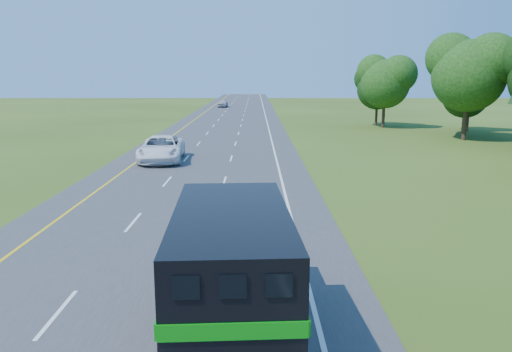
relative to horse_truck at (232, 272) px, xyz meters
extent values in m
cube|color=#38383A|center=(-3.23, 40.72, -1.98)|extent=(15.00, 260.00, 0.04)
cube|color=yellow|center=(-8.73, 40.72, -1.96)|extent=(0.15, 260.00, 0.01)
cube|color=white|center=(2.27, 40.72, -1.96)|extent=(0.15, 260.00, 0.01)
cylinder|color=black|center=(-1.26, 3.29, -1.39)|extent=(0.42, 1.15, 1.13)
cylinder|color=black|center=(0.90, 3.40, -1.39)|extent=(0.42, 1.15, 1.13)
cube|color=black|center=(0.00, 0.06, -1.27)|extent=(2.91, 8.36, 0.29)
cube|color=black|center=(-0.17, 3.24, -0.15)|extent=(2.62, 1.99, 1.96)
cube|color=black|center=(-0.23, 4.19, 0.37)|extent=(2.26, 0.18, 0.62)
cube|color=black|center=(0.04, -0.66, 0.29)|extent=(2.89, 6.10, 2.83)
cube|color=#06800C|center=(0.20, -3.67, 0.43)|extent=(2.57, 0.18, 0.31)
cube|color=#06800C|center=(-1.27, -0.73, 0.43)|extent=(0.36, 5.96, 0.31)
cube|color=#06800C|center=(1.34, -0.59, 0.43)|extent=(0.36, 5.96, 0.31)
cube|color=black|center=(-0.57, -3.71, 1.24)|extent=(0.46, 0.07, 0.41)
cube|color=black|center=(0.20, -3.67, 1.24)|extent=(0.46, 0.07, 0.41)
cube|color=black|center=(0.97, -3.62, 1.24)|extent=(0.46, 0.07, 0.41)
imported|color=white|center=(-6.82, 27.53, -0.97)|extent=(3.81, 7.33, 1.97)
imported|color=#ACACB3|center=(-6.36, 95.45, -1.14)|extent=(2.09, 4.89, 1.64)
camera|label=1|loc=(0.57, -11.40, 4.68)|focal=35.00mm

